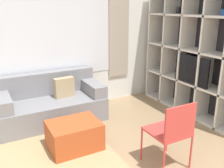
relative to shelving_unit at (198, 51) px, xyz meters
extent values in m
cube|color=white|center=(-2.46, 1.35, 0.20)|extent=(6.44, 0.07, 2.70)
cube|color=white|center=(-2.46, 1.31, 0.30)|extent=(2.88, 0.01, 1.60)
cube|color=#B2A38E|center=(-0.85, 1.30, 0.30)|extent=(0.44, 0.03, 1.90)
cube|color=white|center=(0.19, -0.29, 0.20)|extent=(0.07, 4.41, 2.70)
cube|color=tan|center=(-3.31, -0.11, -1.15)|extent=(2.76, 2.13, 0.01)
cube|color=#232328|center=(0.15, 0.01, 0.01)|extent=(0.02, 2.31, 2.32)
cube|color=silver|center=(-0.03, -0.23, 0.01)|extent=(0.38, 0.04, 2.32)
cube|color=silver|center=(-0.03, 0.24, 0.01)|extent=(0.38, 0.04, 2.32)
cube|color=silver|center=(-0.03, 0.70, 0.01)|extent=(0.38, 0.04, 2.32)
cube|color=silver|center=(-0.03, 1.16, 0.01)|extent=(0.38, 0.04, 2.32)
cube|color=silver|center=(-0.03, 0.01, -1.13)|extent=(0.38, 2.31, 0.04)
cube|color=silver|center=(-0.03, 0.01, -0.57)|extent=(0.38, 2.31, 0.04)
cube|color=silver|center=(-0.03, 0.01, 0.01)|extent=(0.38, 2.31, 0.04)
cube|color=silver|center=(-0.03, 0.01, 0.59)|extent=(0.38, 2.31, 0.04)
cube|color=black|center=(-0.19, -0.06, -0.31)|extent=(0.04, 0.74, 0.49)
cube|color=black|center=(-0.17, -0.06, -0.54)|extent=(0.10, 0.24, 0.03)
cube|color=#232328|center=(-0.05, 0.50, 0.67)|extent=(0.07, 0.07, 0.12)
cylinder|color=#2856A8|center=(-0.05, -0.46, 0.65)|extent=(0.10, 0.10, 0.09)
cube|color=#388947|center=(-0.05, -0.03, -0.47)|extent=(0.08, 0.08, 0.16)
cube|color=gray|center=(-2.40, 0.85, -0.96)|extent=(1.74, 0.82, 0.39)
cube|color=gray|center=(-2.40, 1.17, -0.56)|extent=(1.74, 0.18, 0.40)
cube|color=gray|center=(-3.15, 0.85, -0.66)|extent=(0.24, 0.76, 0.21)
cube|color=gray|center=(-1.65, 0.85, -0.66)|extent=(0.24, 0.76, 0.21)
cube|color=tan|center=(-2.15, 0.89, -0.59)|extent=(0.35, 0.15, 0.34)
cube|color=#B74C23|center=(-2.36, -0.13, -0.96)|extent=(0.69, 0.54, 0.39)
cylinder|color=#CC3D38|center=(-1.29, -0.79, -0.93)|extent=(0.02, 0.02, 0.44)
cylinder|color=#CC3D38|center=(-1.70, -0.79, -0.93)|extent=(0.02, 0.02, 0.44)
cylinder|color=#CC3D38|center=(-1.29, -1.23, -0.93)|extent=(0.02, 0.02, 0.44)
cylinder|color=#CC3D38|center=(-1.70, -1.23, -0.93)|extent=(0.02, 0.02, 0.44)
cube|color=#CC3D38|center=(-1.49, -1.01, -0.70)|extent=(0.44, 0.46, 0.02)
cube|color=#CC3D38|center=(-1.49, -1.22, -0.49)|extent=(0.44, 0.02, 0.40)
camera|label=1|loc=(-3.36, -3.07, 0.76)|focal=40.00mm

